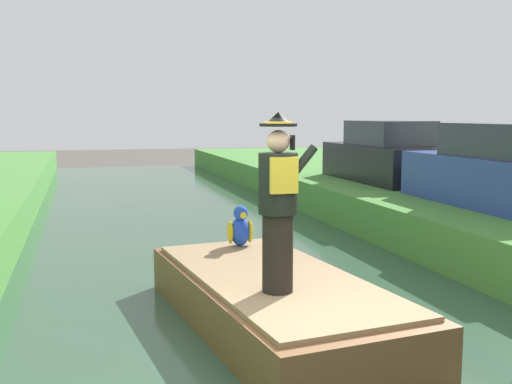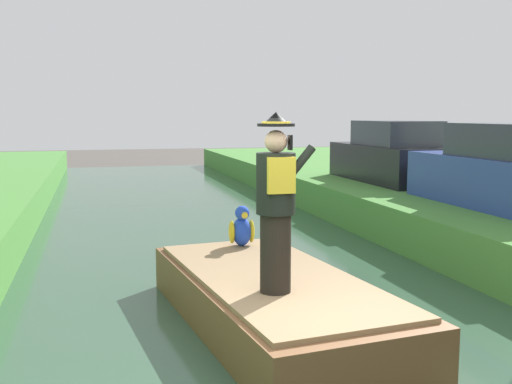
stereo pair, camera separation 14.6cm
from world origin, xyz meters
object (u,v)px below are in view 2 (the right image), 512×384
at_px(parrot_plush, 242,229).
at_px(parked_car_blue, 507,172).
at_px(boat, 273,301).
at_px(person_pirate, 276,203).
at_px(parked_car_dark, 392,156).

height_order(parrot_plush, parked_car_blue, parked_car_blue).
height_order(boat, parked_car_blue, parked_car_blue).
bearing_deg(parrot_plush, parked_car_blue, 13.82).
xyz_separation_m(person_pirate, parked_car_blue, (5.41, 3.53, -0.13)).
height_order(person_pirate, parked_car_dark, person_pirate).
relative_size(boat, person_pirate, 2.37).
bearing_deg(parked_car_blue, parrot_plush, -166.18).
bearing_deg(boat, parked_car_blue, 28.70).
bearing_deg(person_pirate, parrot_plush, 81.88).
height_order(person_pirate, parked_car_blue, person_pirate).
bearing_deg(person_pirate, parked_car_dark, 51.96).
bearing_deg(boat, person_pirate, -103.89).
xyz_separation_m(boat, person_pirate, (-0.16, -0.65, 1.23)).
xyz_separation_m(boat, parked_car_blue, (5.25, 2.87, 1.10)).
distance_m(boat, parrot_plush, 1.68).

